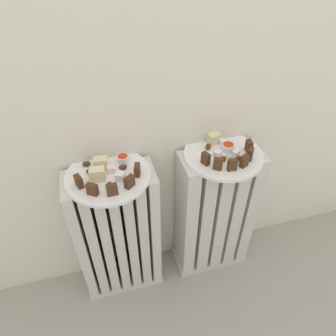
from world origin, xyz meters
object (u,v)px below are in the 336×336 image
Objects in this scene: radiator_left at (118,236)px; jam_bowl_right at (228,147)px; plate_right at (223,155)px; jam_bowl_left at (123,159)px; plate_left at (108,175)px; fork at (230,161)px; radiator_right at (215,214)px.

radiator_left is 13.36× the size of jam_bowl_right.
jam_bowl_left is at bearing 172.52° from plate_right.
radiator_left is 0.30m from plate_left.
jam_bowl_right is (0.41, 0.01, 0.02)m from plate_left.
jam_bowl_left reaches higher than plate_right.
jam_bowl_right is 0.46× the size of fork.
fork is at bearing -6.30° from plate_left.
jam_bowl_right is (0.41, 0.01, 0.32)m from radiator_left.
radiator_left is 2.19× the size of plate_left.
plate_right reaches higher than radiator_right.
plate_left is (0.00, 0.00, 0.30)m from radiator_left.
radiator_left is at bearing 173.70° from fork.
radiator_right is (0.38, 0.00, 0.00)m from radiator_left.
radiator_right is 0.46m from jam_bowl_left.
jam_bowl_left is (-0.33, 0.04, 0.32)m from radiator_right.
plate_right is at bearing 0.00° from plate_left.
plate_left is 6.11× the size of jam_bowl_right.
fork is (0.39, -0.04, 0.31)m from radiator_left.
plate_left and plate_right have the same top height.
radiator_right is 2.19× the size of plate_left.
radiator_left is at bearing 180.00° from radiator_right.
radiator_right is 15.16× the size of jam_bowl_left.
jam_bowl_left is 0.88× the size of jam_bowl_right.
plate_right is at bearing 0.00° from radiator_left.
plate_right is at bearing 96.27° from fork.
plate_right is (0.38, 0.00, 0.00)m from plate_left.
radiator_right is at bearing 0.00° from plate_left.
plate_right is (0.38, 0.00, 0.30)m from radiator_left.
plate_left is 0.38m from plate_right.
fork is (0.00, -0.04, 0.31)m from radiator_right.
jam_bowl_right reaches higher than fork.
radiator_left is 15.16× the size of jam_bowl_left.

